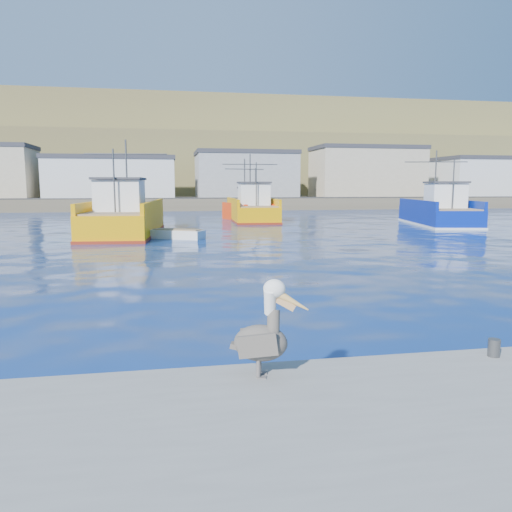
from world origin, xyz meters
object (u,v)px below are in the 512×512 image
(trawler_blue, at_px, (439,213))
(boat_orange, at_px, (248,210))
(pelican, at_px, (263,335))
(trawler_yellow_b, at_px, (252,210))
(skiff_mid, at_px, (177,235))
(trawler_yellow_a, at_px, (125,218))

(trawler_blue, relative_size, boat_orange, 1.50)
(pelican, bearing_deg, trawler_yellow_b, 80.41)
(trawler_blue, bearing_deg, skiff_mid, -161.47)
(trawler_yellow_a, distance_m, skiff_mid, 5.08)
(skiff_mid, bearing_deg, trawler_yellow_a, 134.70)
(trawler_blue, bearing_deg, trawler_yellow_a, -171.25)
(trawler_yellow_a, height_order, skiff_mid, trawler_yellow_a)
(trawler_yellow_a, bearing_deg, skiff_mid, -45.30)
(trawler_yellow_a, bearing_deg, boat_orange, 48.89)
(boat_orange, bearing_deg, pelican, -99.08)
(trawler_blue, relative_size, skiff_mid, 3.36)
(trawler_yellow_b, relative_size, trawler_blue, 0.98)
(trawler_yellow_a, relative_size, trawler_blue, 1.09)
(trawler_yellow_b, xyz_separation_m, boat_orange, (-0.34, 0.15, -0.05))
(trawler_yellow_a, height_order, boat_orange, trawler_yellow_a)
(skiff_mid, height_order, pelican, pelican)
(trawler_yellow_b, relative_size, boat_orange, 1.46)
(trawler_blue, height_order, pelican, trawler_blue)
(boat_orange, distance_m, pelican, 41.49)
(trawler_blue, bearing_deg, trawler_yellow_b, 151.58)
(trawler_yellow_b, bearing_deg, pelican, -99.59)
(boat_orange, height_order, skiff_mid, boat_orange)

